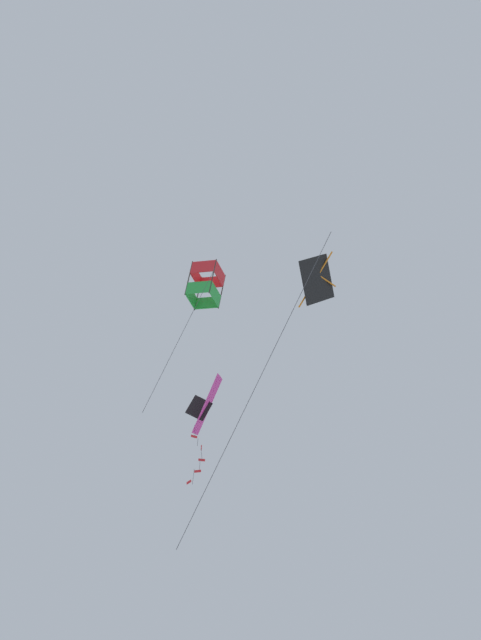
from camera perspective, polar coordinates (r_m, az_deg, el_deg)
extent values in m
cube|color=red|center=(36.84, -2.31, 2.30)|extent=(0.62, 0.73, 0.45)
cube|color=red|center=(36.51, -1.08, 2.40)|extent=(0.62, 0.73, 0.45)
cube|color=red|center=(36.37, -1.93, 2.76)|extent=(0.73, 0.60, 0.59)
cube|color=red|center=(36.98, -1.47, 1.95)|extent=(0.73, 0.60, 0.59)
cube|color=green|center=(36.35, -2.55, 1.23)|extent=(0.62, 0.73, 0.45)
cube|color=green|center=(36.02, -1.31, 1.33)|extent=(0.62, 0.73, 0.45)
cube|color=green|center=(35.87, -2.18, 1.68)|extent=(0.73, 0.60, 0.59)
cube|color=green|center=(36.49, -1.70, 0.89)|extent=(0.73, 0.60, 0.59)
cylinder|color=#332D28|center=(36.29, -2.67, 2.17)|extent=(0.23, 0.19, 1.36)
cylinder|color=#332D28|center=(36.90, -2.19, 1.37)|extent=(0.23, 0.19, 1.36)
cylinder|color=#332D28|center=(35.96, -1.43, 2.28)|extent=(0.23, 0.19, 1.36)
cylinder|color=#332D28|center=(36.57, -0.97, 1.47)|extent=(0.23, 0.19, 1.36)
cylinder|color=#47474C|center=(33.85, -3.14, -0.94)|extent=(1.60, 1.85, 4.60)
pyramid|color=#DB2D93|center=(29.15, -1.79, -4.40)|extent=(0.90, 2.21, 1.27)
cube|color=black|center=(29.07, -2.14, -4.54)|extent=(0.72, 0.15, 0.77)
cube|color=black|center=(29.47, -1.34, -3.57)|extent=(0.17, 0.54, 0.14)
cylinder|color=#47474C|center=(28.69, -2.36, -5.70)|extent=(0.04, 0.03, 0.34)
cube|color=red|center=(28.62, -2.40, -6.00)|extent=(0.17, 0.04, 0.06)
cylinder|color=#47474C|center=(28.52, -2.21, -6.28)|extent=(0.08, 0.19, 0.34)
cube|color=red|center=(28.43, -2.02, -6.57)|extent=(0.07, 0.17, 0.06)
cylinder|color=#47474C|center=(28.36, -2.01, -6.88)|extent=(0.04, 0.04, 0.34)
cube|color=red|center=(28.29, -2.00, -7.19)|extent=(0.17, 0.05, 0.06)
cylinder|color=#47474C|center=(28.20, -2.11, -7.48)|extent=(0.02, 0.10, 0.34)
cube|color=red|center=(28.11, -2.21, -7.76)|extent=(0.16, 0.11, 0.06)
cylinder|color=#47474C|center=(28.01, -2.44, -8.03)|extent=(0.03, 0.22, 0.34)
cube|color=red|center=(27.91, -2.66, -8.31)|extent=(0.07, 0.17, 0.06)
cube|color=black|center=(29.78, 3.93, 2.09)|extent=(1.43, 0.98, 1.60)
cylinder|color=orange|center=(29.79, 3.88, 2.11)|extent=(0.85, 0.62, 1.73)
cylinder|color=orange|center=(29.86, 4.01, 2.32)|extent=(1.27, 0.61, 0.04)
cylinder|color=#47474C|center=(25.67, 0.88, -3.24)|extent=(2.63, 3.45, 7.27)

